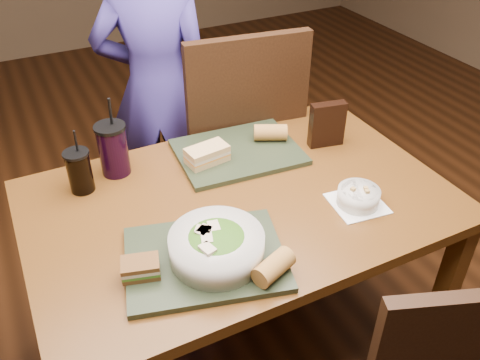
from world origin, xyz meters
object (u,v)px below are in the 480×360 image
sandwich_far (207,154)px  cup_berry (113,149)px  soup_bowl (358,197)px  cup_cola (80,171)px  dining_table (240,220)px  baguette_far (270,132)px  tray_near (205,259)px  baguette_near (274,267)px  salad_bowl (217,245)px  chair_far (235,141)px  diner (157,90)px  tray_far (238,152)px  chip_bag (327,125)px  sandwich_near (141,268)px

sandwich_far → cup_berry: (-0.29, 0.10, 0.04)m
soup_bowl → cup_cola: bearing=148.4°
dining_table → baguette_far: 0.37m
tray_near → baguette_near: baguette_near is taller
salad_bowl → baguette_far: 0.63m
chair_far → baguette_near: (-0.32, -0.87, 0.19)m
diner → cup_cola: 0.79m
tray_far → cup_berry: (-0.41, 0.08, 0.08)m
chair_far → cup_berry: 0.63m
tray_near → baguette_near: (0.13, -0.14, 0.04)m
salad_bowl → sandwich_far: bearing=69.6°
salad_bowl → chip_bag: size_ratio=1.53×
sandwich_far → chip_bag: bearing=-8.1°
cup_cola → tray_near: bearing=-64.8°
diner → soup_bowl: bearing=126.1°
cup_berry → tray_far: bearing=-11.3°
baguette_far → chip_bag: size_ratio=0.72×
soup_bowl → cup_berry: bearing=140.8°
salad_bowl → soup_bowl: bearing=3.8°
tray_near → tray_far: size_ratio=1.00×
sandwich_far → cup_berry: 0.31m
baguette_far → cup_berry: (-0.55, 0.07, 0.04)m
tray_far → soup_bowl: bearing=-64.2°
chair_far → salad_bowl: (-0.42, -0.74, 0.20)m
sandwich_near → chip_bag: bearing=23.1°
salad_bowl → tray_far: bearing=57.6°
diner → tray_near: bearing=99.5°
baguette_far → chip_bag: bearing=-27.8°
chair_far → sandwich_near: 0.96m
cup_berry → soup_bowl: bearing=-39.2°
sandwich_near → cup_cola: size_ratio=0.50×
chair_far → cup_cola: 0.75m
chair_far → baguette_far: chair_far is taller
soup_bowl → chip_bag: chip_bag is taller
dining_table → sandwich_far: (-0.02, 0.21, 0.14)m
soup_bowl → chip_bag: 0.36m
sandwich_far → tray_near: bearing=-114.3°
dining_table → sandwich_far: sandwich_far is taller
dining_table → baguette_far: bearing=44.8°
tray_near → sandwich_far: 0.46m
diner → sandwich_far: bearing=107.5°
baguette_near → chip_bag: bearing=44.8°
diner → sandwich_far: 0.69m
salad_bowl → cup_berry: size_ratio=0.91×
soup_bowl → baguette_far: baguette_far is taller
cup_cola → baguette_far: bearing=-2.0°
chair_far → sandwich_near: (-0.62, -0.72, 0.18)m
baguette_near → cup_berry: size_ratio=0.41×
salad_bowl → sandwich_near: bearing=171.9°
soup_bowl → sandwich_far: bearing=129.4°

